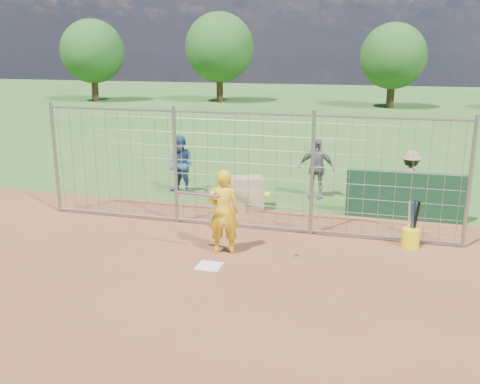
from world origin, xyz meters
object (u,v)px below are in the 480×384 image
(equipment_bin, at_px, (246,193))
(bucket_with_bats, at_px, (411,236))
(bystander_a, at_px, (181,165))
(bystander_c, at_px, (410,180))
(batter, at_px, (223,212))
(bystander_b, at_px, (316,168))

(equipment_bin, height_order, bucket_with_bats, bucket_with_bats)
(bystander_a, bearing_deg, bystander_c, 16.07)
(batter, relative_size, equipment_bin, 2.05)
(bystander_b, distance_m, bystander_c, 2.35)
(equipment_bin, bearing_deg, bystander_c, -2.30)
(batter, distance_m, bystander_a, 4.58)
(batter, height_order, bystander_a, batter)
(batter, relative_size, bystander_a, 1.05)
(batter, relative_size, bystander_b, 1.04)
(batter, height_order, bystander_c, batter)
(bystander_b, height_order, equipment_bin, bystander_b)
(bystander_c, xyz_separation_m, equipment_bin, (-3.78, -1.13, -0.32))
(bystander_b, relative_size, bucket_with_bats, 1.63)
(batter, xyz_separation_m, bystander_a, (-2.39, 3.90, -0.04))
(bystander_b, bearing_deg, bucket_with_bats, -53.29)
(bystander_a, xyz_separation_m, bystander_c, (5.86, 0.11, -0.06))
(bystander_b, relative_size, bystander_c, 1.10)
(batter, relative_size, bucket_with_bats, 1.68)
(bystander_c, distance_m, equipment_bin, 3.96)
(batter, xyz_separation_m, bystander_b, (1.16, 4.38, -0.03))
(bystander_a, distance_m, equipment_bin, 2.35)
(bystander_a, xyz_separation_m, equipment_bin, (2.08, -1.02, -0.38))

